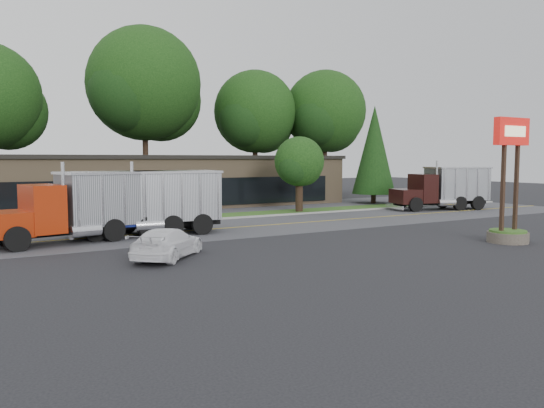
{
  "coord_description": "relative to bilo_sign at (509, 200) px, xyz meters",
  "views": [
    {
      "loc": [
        -12.06,
        -18.54,
        4.01
      ],
      "look_at": [
        1.02,
        3.77,
        1.8
      ],
      "focal_mm": 35.0,
      "sensor_mm": 36.0,
      "label": 1
    }
  ],
  "objects": [
    {
      "name": "ground",
      "position": [
        -10.5,
        2.5,
        -2.02
      ],
      "size": [
        140.0,
        140.0,
        0.0
      ],
      "primitive_type": "plane",
      "color": "#2B2B2F",
      "rests_on": "ground"
    },
    {
      "name": "road",
      "position": [
        -10.5,
        11.5,
        -2.02
      ],
      "size": [
        60.0,
        8.0,
        0.02
      ],
      "primitive_type": "cube",
      "color": "#545459",
      "rests_on": "ground"
    },
    {
      "name": "center_line",
      "position": [
        -10.5,
        11.5,
        -2.02
      ],
      "size": [
        60.0,
        0.12,
        0.01
      ],
      "primitive_type": "cube",
      "color": "gold",
      "rests_on": "ground"
    },
    {
      "name": "curb",
      "position": [
        -10.5,
        15.7,
        -2.02
      ],
      "size": [
        60.0,
        0.3,
        0.12
      ],
      "primitive_type": "cube",
      "color": "#9E9E99",
      "rests_on": "ground"
    },
    {
      "name": "grass_verge",
      "position": [
        -10.5,
        17.5,
        -2.02
      ],
      "size": [
        60.0,
        3.4,
        0.03
      ],
      "primitive_type": "cube",
      "color": "#2F6422",
      "rests_on": "ground"
    },
    {
      "name": "far_parking",
      "position": [
        -10.5,
        22.5,
        -2.02
      ],
      "size": [
        60.0,
        7.0,
        0.02
      ],
      "primitive_type": "cube",
      "color": "#545459",
      "rests_on": "ground"
    },
    {
      "name": "strip_mall",
      "position": [
        -8.5,
        28.5,
        -0.02
      ],
      "size": [
        32.0,
        12.0,
        4.0
      ],
      "primitive_type": "cube",
      "color": "#8A7154",
      "rests_on": "ground"
    },
    {
      "name": "bilo_sign",
      "position": [
        0.0,
        0.0,
        0.0
      ],
      "size": [
        2.2,
        1.9,
        5.95
      ],
      "color": "#6B6054",
      "rests_on": "ground"
    },
    {
      "name": "tree_far_c",
      "position": [
        -6.32,
        36.64,
        8.88
      ],
      "size": [
        11.98,
        11.27,
        17.09
      ],
      "color": "#382619",
      "rests_on": "ground"
    },
    {
      "name": "tree_far_d",
      "position": [
        5.65,
        35.61,
        6.7
      ],
      "size": [
        9.58,
        9.01,
        13.66
      ],
      "color": "#382619",
      "rests_on": "ground"
    },
    {
      "name": "tree_far_e",
      "position": [
        13.65,
        33.62,
        6.94
      ],
      "size": [
        9.85,
        9.27,
        14.04
      ],
      "color": "#382619",
      "rests_on": "ground"
    },
    {
      "name": "evergreen_right",
      "position": [
        9.5,
        20.5,
        2.8
      ],
      "size": [
        3.86,
        3.86,
        8.77
      ],
      "color": "#382619",
      "rests_on": "ground"
    },
    {
      "name": "tree_verge",
      "position": [
        -0.44,
        17.55,
        1.6
      ],
      "size": [
        4.0,
        3.76,
        5.7
      ],
      "color": "#382619",
      "rests_on": "ground"
    },
    {
      "name": "dump_truck_red",
      "position": [
        -17.18,
        10.79,
        -0.21
      ],
      "size": [
        9.0,
        4.09,
        3.36
      ],
      "rotation": [
        0.0,
        0.0,
        3.33
      ],
      "color": "black",
      "rests_on": "ground"
    },
    {
      "name": "dump_truck_blue",
      "position": [
        -13.77,
        11.11,
        -0.22
      ],
      "size": [
        7.81,
        3.19,
        3.36
      ],
      "rotation": [
        0.0,
        0.0,
        3.06
      ],
      "color": "black",
      "rests_on": "ground"
    },
    {
      "name": "dump_truck_maroon",
      "position": [
        10.39,
        13.1,
        -0.22
      ],
      "size": [
        8.06,
        4.36,
        3.36
      ],
      "rotation": [
        0.0,
        0.0,
        2.89
      ],
      "color": "black",
      "rests_on": "ground"
    },
    {
      "name": "rally_car",
      "position": [
        -15.5,
        4.35,
        -1.41
      ],
      "size": [
        4.17,
        4.28,
        1.23
      ],
      "primitive_type": "imported",
      "rotation": [
        0.0,
        0.0,
        2.39
      ],
      "color": "white",
      "rests_on": "ground"
    }
  ]
}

